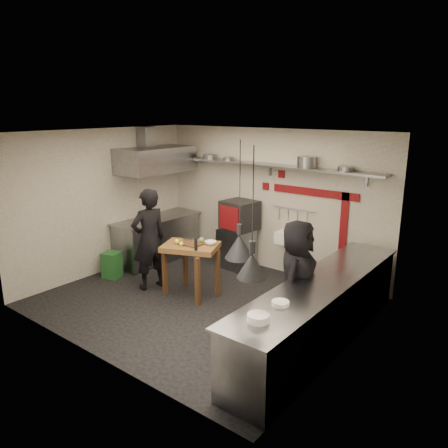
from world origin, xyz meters
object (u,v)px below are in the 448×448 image
Objects in this scene: prep_table at (191,270)px; chef_left at (149,239)px; combi_oven at (240,215)px; chef_right at (297,279)px; green_bin at (112,265)px; oven_stand at (236,248)px.

chef_left is at bearing 172.07° from prep_table.
prep_table is (0.17, -1.65, -0.63)m from combi_oven.
chef_left is at bearing 78.91° from chef_right.
prep_table is at bearing -77.54° from combi_oven.
green_bin is 1.79m from prep_table.
combi_oven is at bearing 38.80° from chef_right.
prep_table is 0.50× the size of chef_left.
combi_oven reaches higher than prep_table.
chef_right is at bearing 3.75° from green_bin.
chef_right reaches higher than green_bin.
chef_right is (2.31, -1.69, 0.45)m from oven_stand.
oven_stand is 0.87× the size of prep_table.
prep_table is at bearing 10.92° from green_bin.
oven_stand is 1.60× the size of green_bin.
prep_table is (0.22, -1.60, 0.06)m from oven_stand.
prep_table is 2.13m from chef_right.
combi_oven is 1.27× the size of green_bin.
oven_stand is at bearing -131.16° from combi_oven.
prep_table is at bearing -75.63° from oven_stand.
combi_oven is (0.05, 0.04, 0.69)m from oven_stand.
combi_oven is 1.77m from prep_table.
chef_right is at bearing -29.52° from oven_stand.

